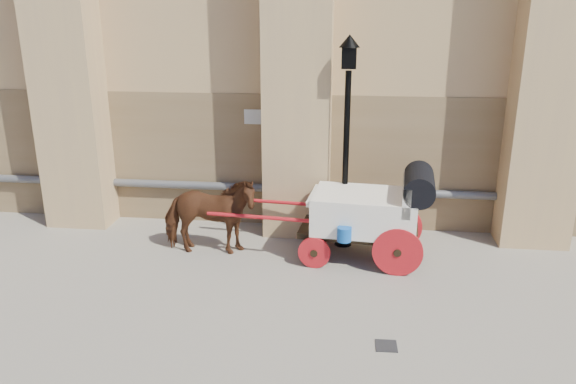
# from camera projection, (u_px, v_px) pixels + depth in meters

# --- Properties ---
(ground) EXTENTS (90.00, 90.00, 0.00)m
(ground) POSITION_uv_depth(u_px,v_px,m) (336.00, 317.00, 9.10)
(ground) COLOR gray
(ground) RESTS_ON ground
(horse) EXTENTS (1.98, 0.98, 1.64)m
(horse) POSITION_uv_depth(u_px,v_px,m) (209.00, 216.00, 11.20)
(horse) COLOR #5A3116
(horse) RESTS_ON ground
(carriage) EXTENTS (4.45, 1.62, 1.91)m
(carriage) POSITION_uv_depth(u_px,v_px,m) (372.00, 210.00, 10.91)
(carriage) COLOR black
(carriage) RESTS_ON ground
(street_lamp) EXTENTS (0.40, 0.40, 4.30)m
(street_lamp) POSITION_uv_depth(u_px,v_px,m) (346.00, 138.00, 11.18)
(street_lamp) COLOR black
(street_lamp) RESTS_ON ground
(drain_grate_near) EXTENTS (0.33, 0.33, 0.01)m
(drain_grate_near) POSITION_uv_depth(u_px,v_px,m) (386.00, 346.00, 8.33)
(drain_grate_near) COLOR black
(drain_grate_near) RESTS_ON ground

